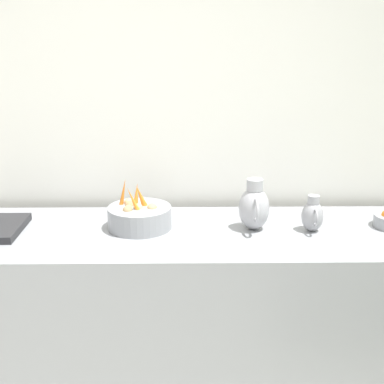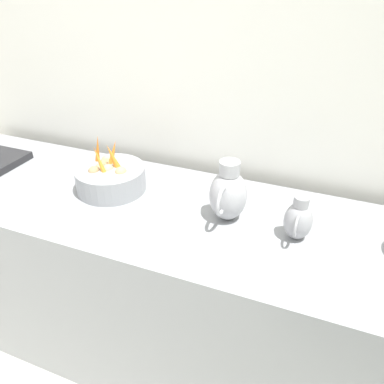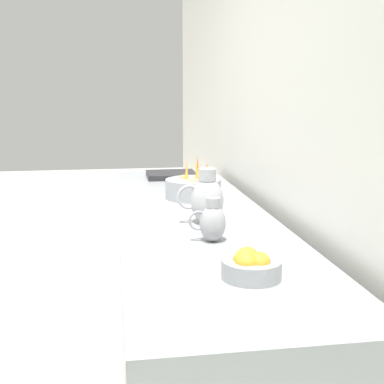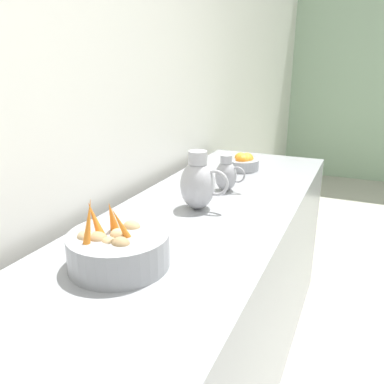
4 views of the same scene
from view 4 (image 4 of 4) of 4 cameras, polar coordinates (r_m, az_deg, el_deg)
tile_wall_left at (r=2.05m, az=-7.84°, el=17.87°), size 0.10×8.02×3.00m
prep_counter at (r=1.74m, az=-1.25°, el=-19.04°), size 0.73×2.73×0.91m
vegetable_colander at (r=1.24m, az=-10.72°, el=-8.05°), size 0.31×0.31×0.24m
orange_bowl at (r=2.32m, az=7.41°, el=4.31°), size 0.20×0.20×0.10m
metal_pitcher_tall at (r=1.66m, az=0.91°, el=1.28°), size 0.21×0.15×0.25m
metal_pitcher_short at (r=1.91m, az=5.00°, el=2.49°), size 0.15×0.11×0.18m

